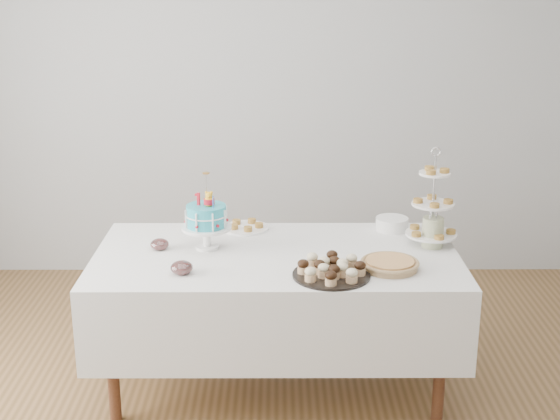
{
  "coord_description": "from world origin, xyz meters",
  "views": [
    {
      "loc": [
        0.01,
        -3.55,
        2.22
      ],
      "look_at": [
        0.02,
        0.3,
        1.01
      ],
      "focal_mm": 50.0,
      "sensor_mm": 36.0,
      "label": 1
    }
  ],
  "objects_px": {
    "pastry_plate": "(246,226)",
    "jam_bowl_a": "(182,268)",
    "tiered_stand": "(433,205)",
    "cupcake_tray": "(331,268)",
    "utensil_pitcher": "(433,231)",
    "birthday_cake": "(207,229)",
    "jam_bowl_b": "(160,244)",
    "plate_stack": "(392,224)",
    "pie": "(390,264)",
    "table": "(276,293)"
  },
  "relations": [
    {
      "from": "pie",
      "to": "birthday_cake",
      "type": "bearing_deg",
      "value": 162.27
    },
    {
      "from": "table",
      "to": "jam_bowl_a",
      "type": "distance_m",
      "value": 0.6
    },
    {
      "from": "table",
      "to": "tiered_stand",
      "type": "bearing_deg",
      "value": 9.44
    },
    {
      "from": "tiered_stand",
      "to": "birthday_cake",
      "type": "bearing_deg",
      "value": -177.15
    },
    {
      "from": "table",
      "to": "birthday_cake",
      "type": "height_order",
      "value": "birthday_cake"
    },
    {
      "from": "table",
      "to": "utensil_pitcher",
      "type": "xyz_separation_m",
      "value": [
        0.84,
        0.1,
        0.32
      ]
    },
    {
      "from": "tiered_stand",
      "to": "plate_stack",
      "type": "height_order",
      "value": "tiered_stand"
    },
    {
      "from": "birthday_cake",
      "to": "tiered_stand",
      "type": "xyz_separation_m",
      "value": [
        1.21,
        0.06,
        0.11
      ]
    },
    {
      "from": "plate_stack",
      "to": "jam_bowl_a",
      "type": "distance_m",
      "value": 1.31
    },
    {
      "from": "pie",
      "to": "tiered_stand",
      "type": "xyz_separation_m",
      "value": [
        0.27,
        0.36,
        0.2
      ]
    },
    {
      "from": "birthday_cake",
      "to": "jam_bowl_a",
      "type": "bearing_deg",
      "value": -82.19
    },
    {
      "from": "pastry_plate",
      "to": "jam_bowl_a",
      "type": "xyz_separation_m",
      "value": [
        -0.29,
        -0.68,
        0.01
      ]
    },
    {
      "from": "tiered_stand",
      "to": "utensil_pitcher",
      "type": "xyz_separation_m",
      "value": [
        0.0,
        -0.04,
        -0.14
      ]
    },
    {
      "from": "tiered_stand",
      "to": "jam_bowl_b",
      "type": "xyz_separation_m",
      "value": [
        -1.46,
        -0.07,
        -0.2
      ]
    },
    {
      "from": "cupcake_tray",
      "to": "utensil_pitcher",
      "type": "bearing_deg",
      "value": 36.36
    },
    {
      "from": "plate_stack",
      "to": "jam_bowl_a",
      "type": "bearing_deg",
      "value": -149.41
    },
    {
      "from": "cupcake_tray",
      "to": "tiered_stand",
      "type": "bearing_deg",
      "value": 38.71
    },
    {
      "from": "table",
      "to": "plate_stack",
      "type": "bearing_deg",
      "value": 30.13
    },
    {
      "from": "pie",
      "to": "pastry_plate",
      "type": "relative_size",
      "value": 1.12
    },
    {
      "from": "table",
      "to": "jam_bowl_b",
      "type": "xyz_separation_m",
      "value": [
        -0.62,
        0.07,
        0.26
      ]
    },
    {
      "from": "table",
      "to": "tiered_stand",
      "type": "height_order",
      "value": "tiered_stand"
    },
    {
      "from": "cupcake_tray",
      "to": "plate_stack",
      "type": "xyz_separation_m",
      "value": [
        0.39,
        0.7,
        -0.01
      ]
    },
    {
      "from": "plate_stack",
      "to": "cupcake_tray",
      "type": "bearing_deg",
      "value": -119.24
    },
    {
      "from": "utensil_pitcher",
      "to": "plate_stack",
      "type": "bearing_deg",
      "value": 110.28
    },
    {
      "from": "utensil_pitcher",
      "to": "pie",
      "type": "bearing_deg",
      "value": -142.17
    },
    {
      "from": "tiered_stand",
      "to": "pastry_plate",
      "type": "xyz_separation_m",
      "value": [
        -1.02,
        0.26,
        -0.21
      ]
    },
    {
      "from": "birthday_cake",
      "to": "pastry_plate",
      "type": "bearing_deg",
      "value": 81.02
    },
    {
      "from": "pastry_plate",
      "to": "plate_stack",
      "type": "bearing_deg",
      "value": -1.07
    },
    {
      "from": "plate_stack",
      "to": "pie",
      "type": "bearing_deg",
      "value": -98.91
    },
    {
      "from": "pie",
      "to": "jam_bowl_a",
      "type": "xyz_separation_m",
      "value": [
        -1.03,
        -0.06,
        0.0
      ]
    },
    {
      "from": "plate_stack",
      "to": "utensil_pitcher",
      "type": "height_order",
      "value": "utensil_pitcher"
    },
    {
      "from": "table",
      "to": "pastry_plate",
      "type": "relative_size",
      "value": 7.28
    },
    {
      "from": "birthday_cake",
      "to": "utensil_pitcher",
      "type": "relative_size",
      "value": 1.64
    },
    {
      "from": "birthday_cake",
      "to": "tiered_stand",
      "type": "distance_m",
      "value": 1.22
    },
    {
      "from": "cupcake_tray",
      "to": "pie",
      "type": "bearing_deg",
      "value": 18.02
    },
    {
      "from": "table",
      "to": "pastry_plate",
      "type": "distance_m",
      "value": 0.5
    },
    {
      "from": "cupcake_tray",
      "to": "utensil_pitcher",
      "type": "relative_size",
      "value": 1.52
    },
    {
      "from": "birthday_cake",
      "to": "jam_bowl_b",
      "type": "bearing_deg",
      "value": -154.56
    },
    {
      "from": "table",
      "to": "cupcake_tray",
      "type": "height_order",
      "value": "cupcake_tray"
    },
    {
      "from": "jam_bowl_b",
      "to": "pastry_plate",
      "type": "bearing_deg",
      "value": 36.75
    },
    {
      "from": "jam_bowl_b",
      "to": "table",
      "type": "bearing_deg",
      "value": -6.01
    },
    {
      "from": "pie",
      "to": "plate_stack",
      "type": "xyz_separation_m",
      "value": [
        0.09,
        0.61,
        0.01
      ]
    },
    {
      "from": "table",
      "to": "cupcake_tray",
      "type": "bearing_deg",
      "value": -49.75
    },
    {
      "from": "tiered_stand",
      "to": "pastry_plate",
      "type": "distance_m",
      "value": 1.07
    },
    {
      "from": "jam_bowl_b",
      "to": "jam_bowl_a",
      "type": "bearing_deg",
      "value": -65.45
    },
    {
      "from": "pastry_plate",
      "to": "utensil_pitcher",
      "type": "relative_size",
      "value": 1.05
    },
    {
      "from": "table",
      "to": "utensil_pitcher",
      "type": "distance_m",
      "value": 0.9
    },
    {
      "from": "cupcake_tray",
      "to": "pastry_plate",
      "type": "bearing_deg",
      "value": 121.83
    },
    {
      "from": "cupcake_tray",
      "to": "tiered_stand",
      "type": "relative_size",
      "value": 0.71
    },
    {
      "from": "jam_bowl_a",
      "to": "pie",
      "type": "bearing_deg",
      "value": 3.39
    }
  ]
}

